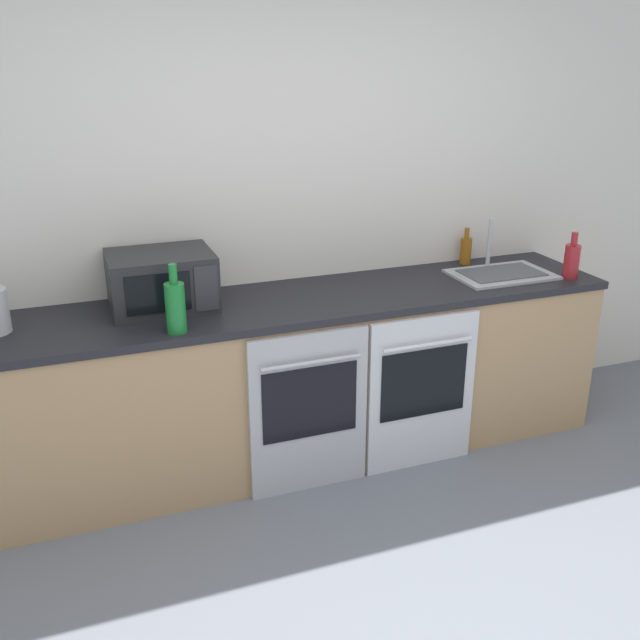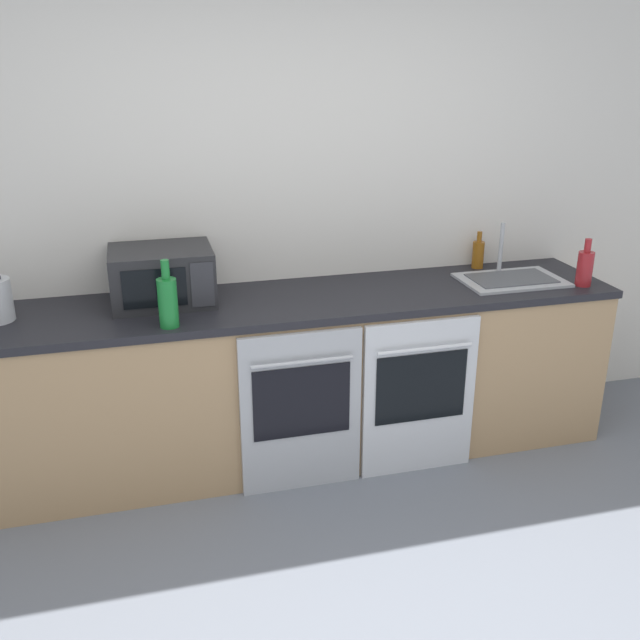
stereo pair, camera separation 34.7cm
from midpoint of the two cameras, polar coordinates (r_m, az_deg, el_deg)
name	(u,v)px [view 2 (the right image)]	position (r m, az deg, el deg)	size (l,w,h in m)	color
wall_back	(281,206)	(3.86, -0.57, 9.06)	(10.00, 0.06, 2.60)	silver
counter_back	(297,377)	(3.80, 0.80, -4.65)	(3.37, 0.68, 0.90)	tan
oven_left	(301,411)	(3.51, 1.35, -7.39)	(0.60, 0.06, 0.84)	#A8AAAF
oven_right	(419,397)	(3.71, 10.64, -6.11)	(0.60, 0.06, 0.84)	silver
microwave	(162,276)	(3.58, -9.83, 3.47)	(0.50, 0.39, 0.28)	#232326
bottle_red	(585,267)	(4.11, 22.74, 3.87)	(0.08, 0.08, 0.26)	maroon
bottle_green	(168,301)	(3.25, -9.12, 1.47)	(0.09, 0.09, 0.32)	#19722D
bottle_amber	(478,254)	(4.26, 14.84, 5.12)	(0.07, 0.07, 0.21)	#8C5114
sink	(511,278)	(4.08, 17.41, 3.16)	(0.55, 0.37, 0.29)	#A8AAAF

